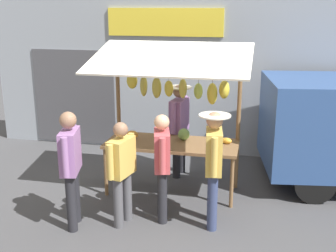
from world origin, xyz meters
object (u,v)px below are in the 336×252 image
Objects in this scene: shopper_in_striped_shirt at (71,161)px; market_stall at (174,102)px; shopper_with_shopping_bag at (162,160)px; shopper_with_ponytail at (122,167)px; shopper_in_grey_tee at (213,160)px; vendor_with_sunhat at (179,122)px.

market_stall is at bearing -50.52° from shopper_in_striped_shirt.
shopper_with_ponytail is at bearing 101.92° from shopper_with_shopping_bag.
market_stall is 1.22m from shopper_with_shopping_bag.
market_stall is 1.55m from shopper_with_ponytail.
shopper_in_grey_tee is at bearing 126.12° from market_stall.
market_stall is 1.47× the size of shopper_in_striped_shirt.
shopper_with_ponytail is 0.96× the size of shopper_with_shopping_bag.
shopper_in_grey_tee reaches higher than shopper_with_ponytail.
market_stall reaches higher than vendor_with_sunhat.
shopper_in_grey_tee is (-0.84, 1.76, -0.02)m from vendor_with_sunhat.
shopper_in_grey_tee is 0.99× the size of shopper_in_striped_shirt.
shopper_with_shopping_bag is (-0.09, 1.72, -0.10)m from vendor_with_sunhat.
shopper_with_shopping_bag is (-1.19, -0.50, -0.07)m from shopper_in_striped_shirt.
shopper_with_ponytail is at bearing -4.19° from vendor_with_sunhat.
vendor_with_sunhat is 2.48m from shopper_in_striped_shirt.
shopper_with_ponytail is (0.44, 1.99, -0.15)m from vendor_with_sunhat.
shopper_with_shopping_bag is (-0.04, 1.05, -0.63)m from market_stall.
vendor_with_sunhat is 1.73m from shopper_with_shopping_bag.
vendor_with_sunhat reaches higher than shopper_in_grey_tee.
shopper_in_striped_shirt is at bearing 53.45° from market_stall.
vendor_with_sunhat is (0.04, -0.68, -0.53)m from market_stall.
shopper_in_striped_shirt is at bearing 121.66° from shopper_with_ponytail.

